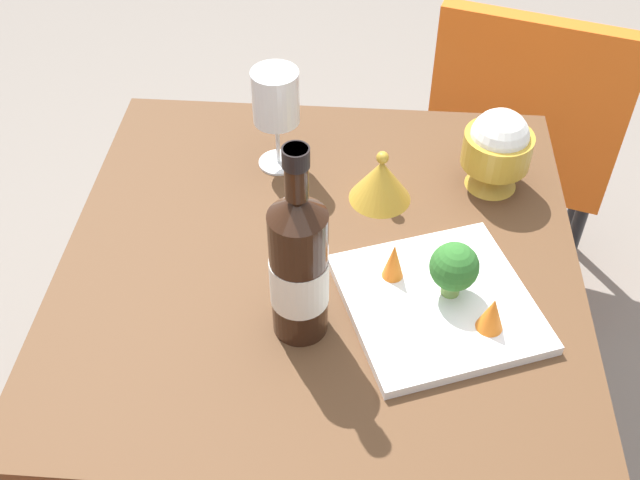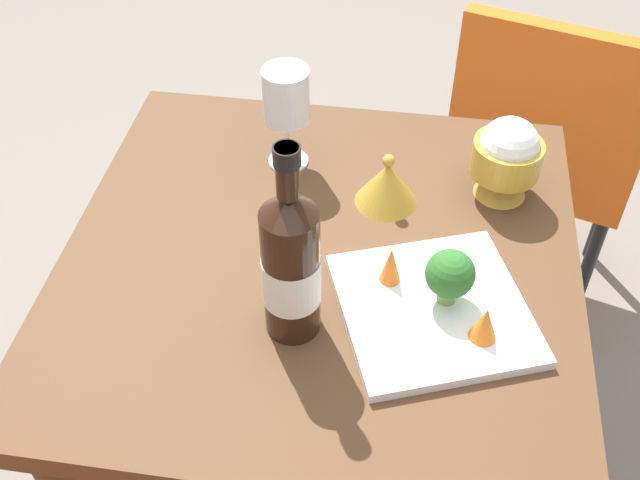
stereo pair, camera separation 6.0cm
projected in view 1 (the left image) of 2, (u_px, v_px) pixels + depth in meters
dining_table at (320, 301)px, 1.22m from camera, size 0.77×0.77×0.75m
chair_near_window at (522, 134)px, 1.71m from camera, size 0.50×0.50×0.85m
wine_bottle at (299, 266)px, 0.96m from camera, size 0.08×0.08×0.30m
wine_glass at (276, 100)px, 1.21m from camera, size 0.08×0.08×0.18m
rice_bowl at (497, 149)px, 1.21m from camera, size 0.11×0.11×0.14m
rice_bowl_lid at (381, 180)px, 1.21m from camera, size 0.10×0.10×0.09m
serving_plate at (438, 303)px, 1.06m from camera, size 0.32×0.32×0.02m
broccoli_floret at (454, 268)px, 1.03m from camera, size 0.07×0.07×0.09m
carrot_garnish_left at (394, 261)px, 1.07m from camera, size 0.03×0.03×0.06m
carrot_garnish_right at (492, 314)px, 1.00m from camera, size 0.04×0.04×0.05m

